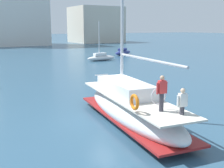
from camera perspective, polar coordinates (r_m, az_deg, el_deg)
ground_plane at (r=16.26m, az=-0.02°, el=-6.69°), size 400.00×400.00×0.00m
main_sailboat at (r=15.08m, az=3.74°, el=-4.60°), size 3.64×9.83×11.87m
moored_sloop_near at (r=52.62m, az=2.24°, el=6.50°), size 5.12×3.44×7.49m
moored_cutter_left at (r=43.46m, az=-2.22°, el=5.41°), size 4.97×1.57×5.92m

